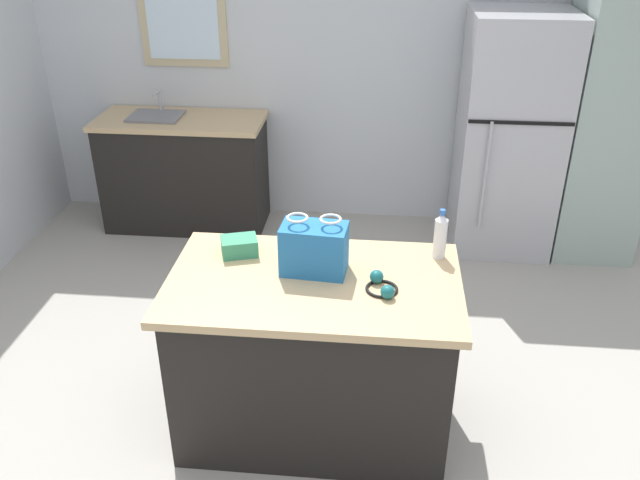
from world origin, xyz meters
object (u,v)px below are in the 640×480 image
tall_cabinet (608,113)px  small_box (239,246)px  kitchen_island (314,355)px  bottle (440,236)px  refrigerator (509,135)px  ear_defenders (382,286)px  shopping_bag (314,248)px

tall_cabinet → small_box: tall_cabinet is taller
kitchen_island → bottle: size_ratio=5.31×
kitchen_island → refrigerator: size_ratio=0.78×
small_box → ear_defenders: 0.76m
refrigerator → small_box: bearing=-129.6°
shopping_bag → ear_defenders: shopping_bag is taller
tall_cabinet → shopping_bag: size_ratio=6.72×
shopping_bag → bottle: (0.60, 0.20, -0.01)m
refrigerator → ear_defenders: size_ratio=9.02×
shopping_bag → refrigerator: bearing=59.5°
kitchen_island → bottle: 0.86m
refrigerator → tall_cabinet: bearing=0.0°
tall_cabinet → bottle: 2.29m
refrigerator → ear_defenders: bearing=-112.1°
tall_cabinet → small_box: size_ratio=12.21×
kitchen_island → tall_cabinet: 2.94m
tall_cabinet → refrigerator: bearing=-180.0°
shopping_bag → ear_defenders: (0.32, -0.14, -0.10)m
bottle → small_box: bearing=-176.2°
small_box → ear_defenders: small_box is taller
ear_defenders → refrigerator: bearing=67.9°
refrigerator → ear_defenders: 2.40m
kitchen_island → tall_cabinet: size_ratio=0.64×
bottle → refrigerator: bearing=71.6°
refrigerator → tall_cabinet: tall_cabinet is taller
tall_cabinet → shopping_bag: (-1.90, -2.09, -0.06)m
shopping_bag → ear_defenders: 0.37m
kitchen_island → small_box: 0.66m
shopping_bag → bottle: bearing=18.1°
small_box → ear_defenders: (0.71, -0.27, -0.02)m
ear_defenders → bottle: bearing=50.6°
tall_cabinet → small_box: bearing=-139.5°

